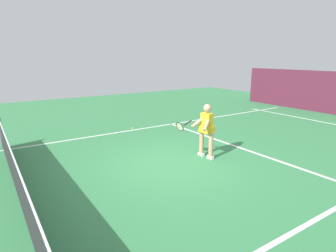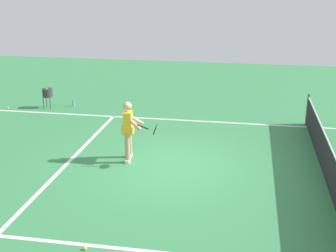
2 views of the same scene
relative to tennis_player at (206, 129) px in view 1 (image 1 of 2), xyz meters
name	(u,v)px [view 1 (image 1 of 2)]	position (x,y,z in m)	size (l,w,h in m)	color
ground_plane	(171,163)	(0.18, 1.06, -0.85)	(28.33, 28.33, 0.00)	#38844C
baseline_marking	(330,123)	(0.18, -7.34, -0.84)	(8.49, 0.10, 0.01)	white
service_line_marking	(237,146)	(0.18, -1.51, -0.84)	(7.49, 0.10, 0.01)	white
sideline_left_marking	(297,230)	(-3.56, 1.06, -0.84)	(0.10, 19.79, 0.01)	white
sideline_right_marking	(116,133)	(3.93, 1.06, -0.84)	(0.10, 19.79, 0.01)	white
court_net	(17,179)	(0.18, 4.79, -0.39)	(8.17, 0.08, 0.98)	#4C4C51
tennis_player	(206,129)	(0.00, 0.00, 0.00)	(0.74, 0.99, 1.55)	tan
tennis_ball_far	(133,128)	(4.07, 0.26, -0.81)	(0.07, 0.07, 0.07)	#D1E533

